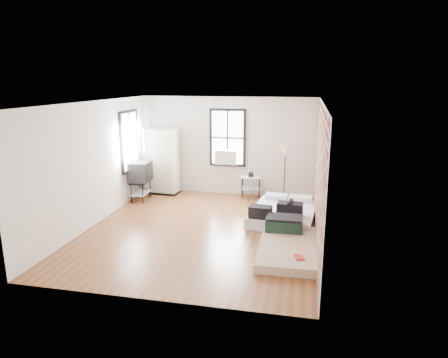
% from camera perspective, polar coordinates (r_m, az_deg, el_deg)
% --- Properties ---
extents(ground, '(6.00, 6.00, 0.00)m').
position_cam_1_polar(ground, '(9.01, -3.24, -7.21)').
color(ground, brown).
rests_on(ground, ground).
extents(room_shell, '(5.02, 6.02, 2.80)m').
position_cam_1_polar(room_shell, '(8.82, -1.32, 4.09)').
color(room_shell, silver).
rests_on(room_shell, ground).
extents(mattress_main, '(1.60, 2.07, 0.62)m').
position_cam_1_polar(mattress_main, '(9.67, 8.45, -4.76)').
color(mattress_main, white).
rests_on(mattress_main, ground).
extents(mattress_bare, '(1.13, 2.10, 0.45)m').
position_cam_1_polar(mattress_bare, '(8.11, 8.96, -8.81)').
color(mattress_bare, '#CAB892').
rests_on(mattress_bare, ground).
extents(wardrobe, '(1.00, 0.63, 1.89)m').
position_cam_1_polar(wardrobe, '(11.74, -8.86, 2.48)').
color(wardrobe, black).
rests_on(wardrobe, ground).
extents(side_table, '(0.59, 0.49, 0.73)m').
position_cam_1_polar(side_table, '(11.27, 3.86, -0.21)').
color(side_table, black).
rests_on(side_table, ground).
extents(floor_lamp, '(0.33, 0.33, 1.53)m').
position_cam_1_polar(floor_lamp, '(10.94, 8.76, 3.55)').
color(floor_lamp, black).
rests_on(floor_lamp, ground).
extents(tv_stand, '(0.58, 0.79, 1.08)m').
position_cam_1_polar(tv_stand, '(11.16, -11.87, 0.87)').
color(tv_stand, black).
rests_on(tv_stand, ground).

